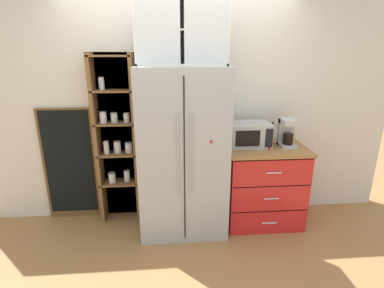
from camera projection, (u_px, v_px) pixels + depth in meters
The scene contains 13 objects.
ground_plane at pixel (183, 226), 3.38m from camera, with size 10.69×10.69×0.00m, color #9E7042.
wall_back_cream at pixel (181, 110), 3.37m from camera, with size 5.00×0.10×2.55m, color silver.
refrigerator at pixel (183, 152), 3.12m from camera, with size 0.91×0.70×1.79m.
pantry_shelf_column at pixel (117, 139), 3.31m from camera, with size 0.50×0.26×1.92m.
counter_cabinet at pixel (263, 184), 3.36m from camera, with size 0.88×0.62×0.92m.
microwave at pixel (249, 134), 3.22m from camera, with size 0.44×0.33×0.26m.
coffee_maker at pixel (287, 132), 3.20m from camera, with size 0.17×0.20×0.31m.
mug_charcoal at pixel (269, 145), 3.14m from camera, with size 0.11×0.07×0.09m.
mug_red at pixel (268, 144), 3.14m from camera, with size 0.12×0.08×0.09m.
bottle_clear at pixel (266, 136), 3.22m from camera, with size 0.06×0.06×0.25m.
bottle_amber at pixel (272, 134), 3.29m from camera, with size 0.06×0.06×0.25m.
upper_cabinet at pixel (181, 31), 2.80m from camera, with size 0.88×0.32×0.64m.
chalkboard_menu at pixel (70, 165), 3.39m from camera, with size 0.60×0.04×1.34m.
Camera 1 is at (-0.14, -2.93, 1.92)m, focal length 27.31 mm.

